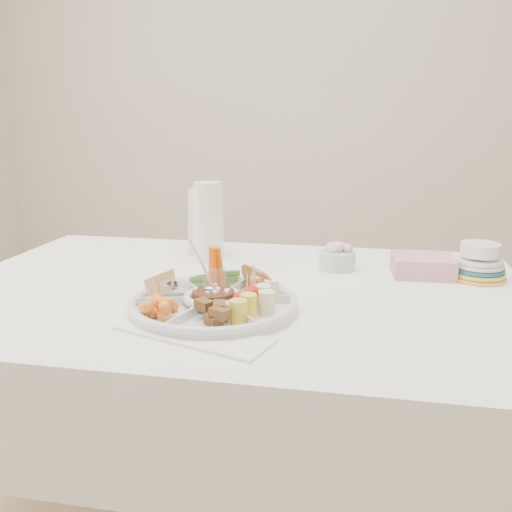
% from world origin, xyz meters
% --- Properties ---
extents(wall_back, '(4.00, 0.02, 2.70)m').
position_xyz_m(wall_back, '(0.00, 2.00, 1.35)').
color(wall_back, beige).
rests_on(wall_back, ground).
extents(dining_table, '(1.52, 1.02, 0.76)m').
position_xyz_m(dining_table, '(0.00, 0.00, 0.38)').
color(dining_table, white).
rests_on(dining_table, floor).
extents(party_tray, '(0.46, 0.46, 0.04)m').
position_xyz_m(party_tray, '(-0.01, -0.17, 0.78)').
color(party_tray, white).
rests_on(party_tray, dining_table).
extents(bean_dip, '(0.12, 0.12, 0.04)m').
position_xyz_m(bean_dip, '(-0.01, -0.17, 0.79)').
color(bean_dip, '#4B2810').
rests_on(bean_dip, party_tray).
extents(tortillas, '(0.11, 0.11, 0.06)m').
position_xyz_m(tortillas, '(0.09, -0.08, 0.80)').
color(tortillas, brown).
rests_on(tortillas, party_tray).
extents(carrot_cucumber, '(0.14, 0.14, 0.11)m').
position_xyz_m(carrot_cucumber, '(-0.04, -0.05, 0.82)').
color(carrot_cucumber, '#FD6309').
rests_on(carrot_cucumber, party_tray).
extents(pita_raisins, '(0.12, 0.12, 0.05)m').
position_xyz_m(pita_raisins, '(-0.13, -0.14, 0.80)').
color(pita_raisins, '#E2A758').
rests_on(pita_raisins, party_tray).
extents(cherries, '(0.15, 0.15, 0.05)m').
position_xyz_m(cherries, '(-0.10, -0.26, 0.79)').
color(cherries, '#CC6C35').
rests_on(cherries, party_tray).
extents(granola_chunks, '(0.13, 0.13, 0.05)m').
position_xyz_m(granola_chunks, '(0.03, -0.30, 0.79)').
color(granola_chunks, '#402718').
rests_on(granola_chunks, party_tray).
extents(banana_tomato, '(0.14, 0.14, 0.10)m').
position_xyz_m(banana_tomato, '(0.12, -0.21, 0.82)').
color(banana_tomato, '#F7E87B').
rests_on(banana_tomato, party_tray).
extents(cup_stack, '(0.09, 0.09, 0.24)m').
position_xyz_m(cup_stack, '(-0.19, 0.34, 0.88)').
color(cup_stack, silver).
rests_on(cup_stack, dining_table).
extents(thermos, '(0.10, 0.10, 0.25)m').
position_xyz_m(thermos, '(-0.14, 0.26, 0.88)').
color(thermos, white).
rests_on(thermos, dining_table).
extents(flower_bowl, '(0.13, 0.13, 0.08)m').
position_xyz_m(flower_bowl, '(0.26, 0.23, 0.80)').
color(flower_bowl, '#A4C3B7').
rests_on(flower_bowl, dining_table).
extents(napkin_stack, '(0.17, 0.15, 0.05)m').
position_xyz_m(napkin_stack, '(0.49, 0.22, 0.79)').
color(napkin_stack, '#D08E99').
rests_on(napkin_stack, dining_table).
extents(plate_stack, '(0.16, 0.16, 0.09)m').
position_xyz_m(plate_stack, '(0.64, 0.20, 0.81)').
color(plate_stack, yellow).
rests_on(plate_stack, dining_table).
extents(placemat, '(0.35, 0.21, 0.01)m').
position_xyz_m(placemat, '(-0.01, -0.33, 0.76)').
color(placemat, white).
rests_on(placemat, dining_table).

